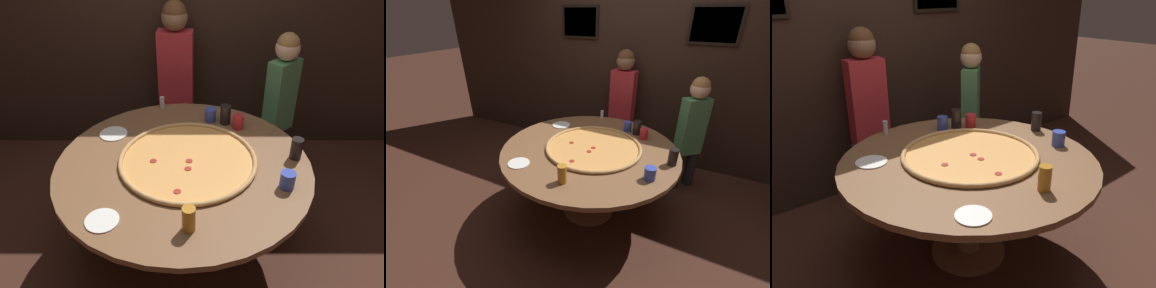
% 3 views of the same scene
% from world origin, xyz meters
% --- Properties ---
extents(ground_plane, '(24.00, 24.00, 0.00)m').
position_xyz_m(ground_plane, '(0.00, 0.00, 0.00)').
color(ground_plane, '#422319').
extents(back_wall, '(6.40, 0.08, 2.60)m').
position_xyz_m(back_wall, '(0.00, 1.42, 1.30)').
color(back_wall, black).
rests_on(back_wall, ground_plane).
extents(dining_table, '(1.65, 1.65, 0.74)m').
position_xyz_m(dining_table, '(0.00, 0.00, 0.62)').
color(dining_table, brown).
rests_on(dining_table, ground_plane).
extents(giant_pizza, '(0.90, 0.90, 0.03)m').
position_xyz_m(giant_pizza, '(0.03, 0.02, 0.75)').
color(giant_pizza, '#E0994C').
rests_on(giant_pizza, dining_table).
extents(drink_cup_far_right, '(0.07, 0.07, 0.14)m').
position_xyz_m(drink_cup_far_right, '(0.04, -0.58, 0.81)').
color(drink_cup_far_right, '#BC7A23').
rests_on(drink_cup_far_right, dining_table).
extents(drink_cup_near_left, '(0.08, 0.08, 0.10)m').
position_xyz_m(drink_cup_near_left, '(0.20, 0.54, 0.79)').
color(drink_cup_near_left, '#384CB7').
rests_on(drink_cup_near_left, dining_table).
extents(drink_cup_near_right, '(0.09, 0.09, 0.10)m').
position_xyz_m(drink_cup_near_right, '(0.62, -0.24, 0.79)').
color(drink_cup_near_right, '#384CB7').
rests_on(drink_cup_near_right, dining_table).
extents(drink_cup_far_left, '(0.08, 0.08, 0.14)m').
position_xyz_m(drink_cup_far_left, '(0.73, 0.06, 0.81)').
color(drink_cup_far_left, black).
rests_on(drink_cup_far_left, dining_table).
extents(drink_cup_by_shaker, '(0.08, 0.08, 0.15)m').
position_xyz_m(drink_cup_by_shaker, '(0.31, 0.50, 0.81)').
color(drink_cup_by_shaker, black).
rests_on(drink_cup_by_shaker, dining_table).
extents(drink_cup_centre_back, '(0.08, 0.08, 0.11)m').
position_xyz_m(drink_cup_centre_back, '(0.40, 0.43, 0.79)').
color(drink_cup_centre_back, '#B22328').
rests_on(drink_cup_centre_back, dining_table).
extents(white_plate_far_back, '(0.18, 0.18, 0.01)m').
position_xyz_m(white_plate_far_back, '(-0.42, -0.52, 0.74)').
color(white_plate_far_back, white).
rests_on(white_plate_far_back, dining_table).
extents(white_plate_beside_cup, '(0.20, 0.20, 0.01)m').
position_xyz_m(white_plate_beside_cup, '(-0.51, 0.34, 0.74)').
color(white_plate_beside_cup, white).
rests_on(white_plate_beside_cup, dining_table).
extents(condiment_shaker, '(0.04, 0.04, 0.10)m').
position_xyz_m(condiment_shaker, '(-0.18, 0.74, 0.79)').
color(condiment_shaker, silver).
rests_on(condiment_shaker, dining_table).
extents(diner_side_left, '(0.32, 0.31, 1.31)m').
position_xyz_m(diner_side_left, '(0.81, 0.90, 0.74)').
color(diner_side_left, '#232328').
rests_on(diner_side_left, ground_plane).
extents(diner_far_right, '(0.38, 0.22, 1.48)m').
position_xyz_m(diner_far_right, '(-0.09, 1.20, 0.84)').
color(diner_far_right, '#232328').
rests_on(diner_far_right, ground_plane).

